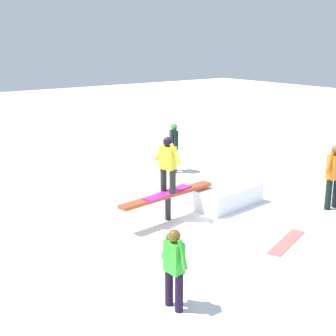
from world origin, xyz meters
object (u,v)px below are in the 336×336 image
(main_rider_on_rail, at_px, (168,166))
(bystander_orange, at_px, (334,173))
(bystander_black, at_px, (174,145))
(bystander_green, at_px, (174,265))
(loose_snowboard_coral, at_px, (287,242))
(rail_feature, at_px, (168,197))

(main_rider_on_rail, height_order, bystander_orange, main_rider_on_rail)
(bystander_black, height_order, bystander_green, bystander_black)
(main_rider_on_rail, distance_m, bystander_orange, 4.17)
(bystander_orange, distance_m, loose_snowboard_coral, 2.76)
(rail_feature, bearing_deg, bystander_green, 48.94)
(loose_snowboard_coral, bearing_deg, bystander_green, -9.85)
(bystander_black, bearing_deg, bystander_green, 168.29)
(loose_snowboard_coral, bearing_deg, bystander_orange, 176.15)
(rail_feature, relative_size, loose_snowboard_coral, 1.85)
(bystander_black, distance_m, bystander_green, 7.89)
(rail_feature, xyz_separation_m, bystander_green, (2.15, 3.06, 0.18))
(main_rider_on_rail, relative_size, bystander_black, 0.94)
(loose_snowboard_coral, bearing_deg, bystander_black, -122.93)
(main_rider_on_rail, xyz_separation_m, loose_snowboard_coral, (-1.22, 2.51, -1.30))
(bystander_orange, relative_size, bystander_green, 1.22)
(bystander_green, bearing_deg, bystander_black, -39.92)
(rail_feature, height_order, main_rider_on_rail, main_rider_on_rail)
(main_rider_on_rail, distance_m, bystander_black, 4.18)
(bystander_green, xyz_separation_m, loose_snowboard_coral, (-3.37, -0.55, -0.73))
(rail_feature, height_order, bystander_black, bystander_black)
(bystander_orange, height_order, loose_snowboard_coral, bystander_orange)
(bystander_green, bearing_deg, loose_snowboard_coral, -83.39)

